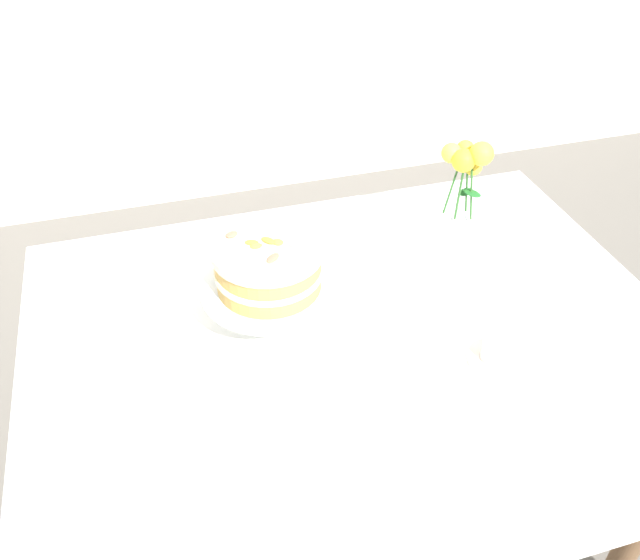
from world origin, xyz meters
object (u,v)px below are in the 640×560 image
at_px(dining_table, 354,359).
at_px(flower_vase, 460,203).
at_px(cake_stand, 270,291).
at_px(teacup, 498,353).
at_px(layer_cake, 268,266).

bearing_deg(dining_table, flower_vase, 31.01).
bearing_deg(dining_table, cake_stand, 154.52).
bearing_deg(cake_stand, flower_vase, 13.17).
height_order(dining_table, teacup, teacup).
bearing_deg(cake_stand, layer_cake, 138.44).
xyz_separation_m(dining_table, teacup, (0.25, -0.17, 0.11)).
bearing_deg(teacup, layer_cake, 149.07).
relative_size(flower_vase, teacup, 2.67).
height_order(cake_stand, layer_cake, layer_cake).
xyz_separation_m(cake_stand, teacup, (0.42, -0.25, -0.06)).
distance_m(layer_cake, teacup, 0.50).
distance_m(flower_vase, teacup, 0.39).
height_order(dining_table, cake_stand, cake_stand).
relative_size(layer_cake, teacup, 1.93).
height_order(dining_table, layer_cake, layer_cake).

